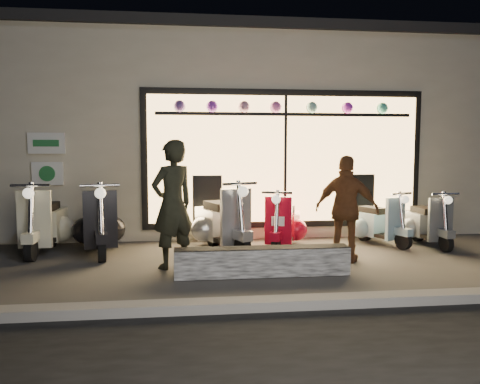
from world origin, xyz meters
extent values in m
plane|color=#383533|center=(0.00, 0.00, 0.00)|extent=(40.00, 40.00, 0.00)
cube|color=slate|center=(0.00, -2.00, 0.06)|extent=(40.00, 0.25, 0.12)
cube|color=beige|center=(0.00, 5.00, 2.00)|extent=(10.00, 6.00, 4.00)
cube|color=black|center=(0.00, 5.00, 4.10)|extent=(10.20, 6.20, 0.20)
cube|color=black|center=(0.80, 1.98, 1.55)|extent=(5.45, 0.06, 2.65)
cube|color=#FFBF6B|center=(0.80, 1.94, 1.55)|extent=(5.20, 0.04, 2.40)
cube|color=black|center=(0.80, 1.90, 2.40)|extent=(4.90, 0.06, 0.06)
cube|color=white|center=(-3.60, 1.96, 1.85)|extent=(0.65, 0.04, 0.38)
cube|color=white|center=(-3.60, 1.96, 1.30)|extent=(0.55, 0.04, 0.42)
cube|color=black|center=(-0.07, -0.65, 0.20)|extent=(2.41, 0.28, 0.40)
cylinder|color=black|center=(-0.22, 0.35, 0.19)|extent=(0.24, 0.40, 0.39)
cylinder|color=black|center=(-0.62, 1.42, 0.19)|extent=(0.26, 0.41, 0.39)
cube|color=#A9AAAE|center=(-0.30, 0.57, 0.64)|extent=(0.52, 0.26, 0.94)
cube|color=#A9AAAE|center=(-0.58, 1.31, 0.43)|extent=(0.73, 0.92, 0.53)
cube|color=black|center=(-0.54, 1.20, 0.75)|extent=(0.52, 0.71, 0.14)
sphere|color=#FFF2CC|center=(-0.21, 0.34, 1.09)|extent=(0.22, 0.22, 0.17)
cylinder|color=black|center=(0.35, 0.50, 0.17)|extent=(0.22, 0.35, 0.34)
cylinder|color=black|center=(0.72, 1.41, 0.17)|extent=(0.24, 0.36, 0.34)
cube|color=#B20B22|center=(0.43, 0.69, 0.55)|extent=(0.45, 0.24, 0.81)
cube|color=#B20B22|center=(0.68, 1.32, 0.37)|extent=(0.65, 0.80, 0.45)
cube|color=black|center=(0.65, 1.23, 0.65)|extent=(0.47, 0.62, 0.12)
sphere|color=#FFF2CC|center=(0.34, 0.49, 0.94)|extent=(0.19, 0.19, 0.15)
cylinder|color=black|center=(-2.40, 0.41, 0.19)|extent=(0.19, 0.40, 0.38)
cylinder|color=black|center=(-2.64, 1.51, 0.19)|extent=(0.21, 0.40, 0.38)
cube|color=black|center=(-2.45, 0.64, 0.63)|extent=(0.52, 0.19, 0.93)
cube|color=black|center=(-2.62, 1.40, 0.43)|extent=(0.63, 0.87, 0.52)
cube|color=black|center=(-2.59, 1.29, 0.75)|extent=(0.44, 0.69, 0.14)
sphere|color=#FFF2CC|center=(-2.40, 0.40, 1.07)|extent=(0.20, 0.20, 0.17)
cylinder|color=black|center=(-3.50, 0.57, 0.19)|extent=(0.12, 0.38, 0.38)
cylinder|color=black|center=(-3.51, 1.70, 0.19)|extent=(0.14, 0.38, 0.38)
cube|color=beige|center=(-3.50, 0.81, 0.63)|extent=(0.52, 0.08, 0.92)
cube|color=beige|center=(-3.51, 1.58, 0.43)|extent=(0.48, 0.79, 0.52)
cube|color=black|center=(-3.51, 1.47, 0.74)|extent=(0.32, 0.63, 0.14)
sphere|color=#FFF2CC|center=(-3.50, 0.56, 1.07)|extent=(0.17, 0.17, 0.17)
cylinder|color=black|center=(2.64, 0.72, 0.16)|extent=(0.21, 0.33, 0.31)
cylinder|color=black|center=(2.27, 1.57, 0.16)|extent=(0.23, 0.33, 0.31)
cube|color=#81A6B7|center=(2.56, 0.89, 0.52)|extent=(0.42, 0.23, 0.76)
cube|color=#81A6B7|center=(2.31, 1.48, 0.35)|extent=(0.61, 0.75, 0.43)
cube|color=black|center=(2.35, 1.40, 0.61)|extent=(0.44, 0.58, 0.11)
sphere|color=#FFF2CC|center=(2.64, 0.71, 0.88)|extent=(0.18, 0.18, 0.14)
cylinder|color=black|center=(3.27, 0.46, 0.16)|extent=(0.10, 0.32, 0.32)
cylinder|color=black|center=(3.25, 1.39, 0.16)|extent=(0.12, 0.32, 0.32)
cube|color=slate|center=(3.27, 0.65, 0.53)|extent=(0.43, 0.07, 0.77)
cube|color=slate|center=(3.26, 1.30, 0.36)|extent=(0.41, 0.66, 0.43)
cube|color=black|center=(3.26, 1.21, 0.62)|extent=(0.27, 0.53, 0.11)
sphere|color=#FFF2CC|center=(3.27, 0.45, 0.89)|extent=(0.14, 0.14, 0.14)
imported|color=black|center=(-1.30, -0.04, 0.94)|extent=(0.82, 0.76, 1.88)
imported|color=brown|center=(1.35, 0.00, 0.82)|extent=(1.04, 0.84, 1.65)
camera|label=1|loc=(-1.12, -6.89, 1.75)|focal=35.00mm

